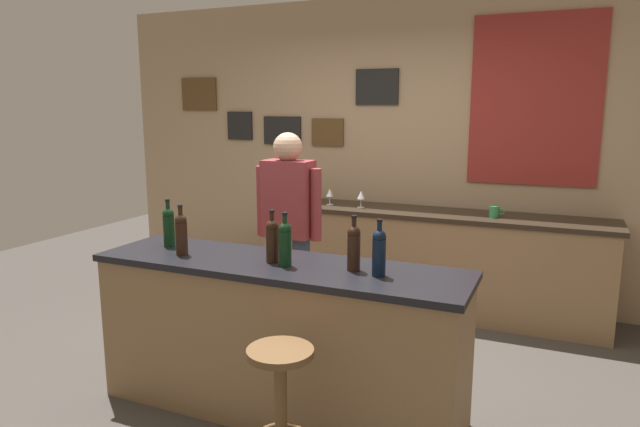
% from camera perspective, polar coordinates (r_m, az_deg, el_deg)
% --- Properties ---
extents(ground_plane, '(10.00, 10.00, 0.00)m').
position_cam_1_polar(ground_plane, '(3.93, -1.25, -16.49)').
color(ground_plane, '#423D38').
extents(back_wall, '(6.00, 0.09, 2.80)m').
position_cam_1_polar(back_wall, '(5.41, 8.01, 6.59)').
color(back_wall, tan).
rests_on(back_wall, ground_plane).
extents(bar_counter, '(2.21, 0.60, 0.92)m').
position_cam_1_polar(bar_counter, '(3.41, -4.18, -12.37)').
color(bar_counter, olive).
rests_on(bar_counter, ground_plane).
extents(side_counter, '(3.07, 0.56, 0.90)m').
position_cam_1_polar(side_counter, '(5.12, 10.69, -4.72)').
color(side_counter, olive).
rests_on(side_counter, ground_plane).
extents(bartender, '(0.52, 0.21, 1.62)m').
position_cam_1_polar(bartender, '(4.15, -3.18, -1.29)').
color(bartender, '#384766').
rests_on(bartender, ground_plane).
extents(bar_stool, '(0.32, 0.32, 0.68)m').
position_cam_1_polar(bar_stool, '(2.83, -3.98, -17.54)').
color(bar_stool, brown).
rests_on(bar_stool, ground_plane).
extents(wine_bottle_a, '(0.07, 0.07, 0.31)m').
position_cam_1_polar(wine_bottle_a, '(3.71, -15.02, -1.18)').
color(wine_bottle_a, black).
rests_on(wine_bottle_a, bar_counter).
extents(wine_bottle_b, '(0.07, 0.07, 0.31)m').
position_cam_1_polar(wine_bottle_b, '(3.48, -13.82, -1.89)').
color(wine_bottle_b, black).
rests_on(wine_bottle_b, bar_counter).
extents(wine_bottle_c, '(0.07, 0.07, 0.31)m').
position_cam_1_polar(wine_bottle_c, '(3.23, -4.85, -2.60)').
color(wine_bottle_c, black).
rests_on(wine_bottle_c, bar_counter).
extents(wine_bottle_d, '(0.07, 0.07, 0.31)m').
position_cam_1_polar(wine_bottle_d, '(3.15, -3.55, -2.92)').
color(wine_bottle_d, black).
rests_on(wine_bottle_d, bar_counter).
extents(wine_bottle_e, '(0.07, 0.07, 0.31)m').
position_cam_1_polar(wine_bottle_e, '(3.06, 3.42, -3.31)').
color(wine_bottle_e, black).
rests_on(wine_bottle_e, bar_counter).
extents(wine_bottle_f, '(0.07, 0.07, 0.31)m').
position_cam_1_polar(wine_bottle_f, '(2.98, 5.98, -3.77)').
color(wine_bottle_f, black).
rests_on(wine_bottle_f, bar_counter).
extents(wine_glass_a, '(0.07, 0.07, 0.16)m').
position_cam_1_polar(wine_glass_a, '(5.24, 0.99, 2.07)').
color(wine_glass_a, silver).
rests_on(wine_glass_a, side_counter).
extents(wine_glass_b, '(0.07, 0.07, 0.16)m').
position_cam_1_polar(wine_glass_b, '(5.10, 4.16, 1.81)').
color(wine_glass_b, silver).
rests_on(wine_glass_b, side_counter).
extents(coffee_mug, '(0.12, 0.08, 0.09)m').
position_cam_1_polar(coffee_mug, '(4.87, 17.19, 0.18)').
color(coffee_mug, '#338C4C').
rests_on(coffee_mug, side_counter).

